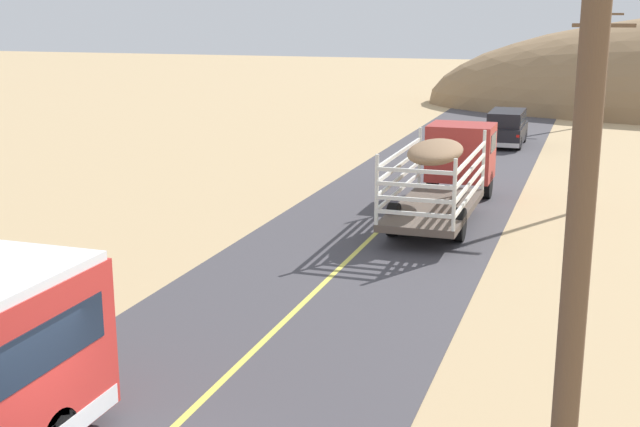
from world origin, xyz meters
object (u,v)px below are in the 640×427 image
at_px(power_pole_mid, 598,103).
at_px(power_pole_far, 602,61).
at_px(power_pole_near, 574,301).
at_px(car_far, 507,126).
at_px(livestock_truck, 451,162).

distance_m(power_pole_mid, power_pole_far, 24.96).
xyz_separation_m(power_pole_near, power_pole_mid, (0.00, 24.96, -0.83)).
height_order(power_pole_mid, power_pole_far, power_pole_far).
bearing_deg(power_pole_mid, power_pole_far, 90.00).
distance_m(car_far, power_pole_near, 39.56).
bearing_deg(power_pole_far, livestock_truck, -100.58).
xyz_separation_m(livestock_truck, power_pole_near, (4.99, -23.18, 3.00)).
height_order(car_far, power_pole_near, power_pole_near).
distance_m(livestock_truck, power_pole_mid, 5.73).
height_order(livestock_truck, car_far, livestock_truck).
distance_m(livestock_truck, car_far, 15.95).
distance_m(power_pole_near, power_pole_mid, 24.98).
xyz_separation_m(power_pole_mid, power_pole_far, (0.00, 24.96, 0.16)).
relative_size(power_pole_mid, power_pole_far, 0.96).
bearing_deg(power_pole_mid, livestock_truck, -160.31).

